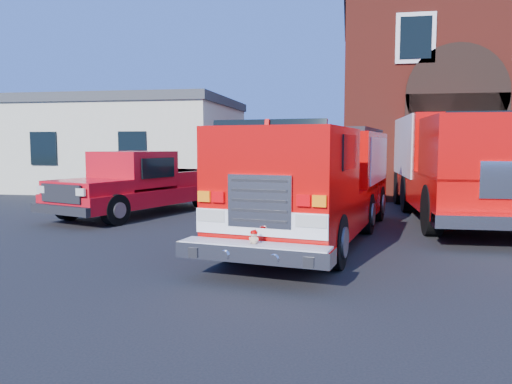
% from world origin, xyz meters
% --- Properties ---
extents(ground, '(100.00, 100.00, 0.00)m').
position_xyz_m(ground, '(0.00, 0.00, 0.00)').
color(ground, black).
rests_on(ground, ground).
extents(parking_stripe_far, '(0.12, 3.00, 0.01)m').
position_xyz_m(parking_stripe_far, '(6.50, 7.00, 0.00)').
color(parking_stripe_far, yellow).
rests_on(parking_stripe_far, ground).
extents(side_building, '(10.20, 8.20, 4.35)m').
position_xyz_m(side_building, '(-9.00, 13.00, 2.20)').
color(side_building, '#EBE5C8').
rests_on(side_building, ground).
extents(fire_engine, '(3.81, 8.76, 2.61)m').
position_xyz_m(fire_engine, '(1.01, 1.42, 1.35)').
color(fire_engine, black).
rests_on(fire_engine, ground).
extents(pickup_truck, '(4.07, 6.37, 1.96)m').
position_xyz_m(pickup_truck, '(-4.66, 4.27, 0.93)').
color(pickup_truck, black).
rests_on(pickup_truck, ground).
extents(secondary_truck, '(3.06, 9.46, 3.06)m').
position_xyz_m(secondary_truck, '(4.84, 5.33, 1.66)').
color(secondary_truck, black).
rests_on(secondary_truck, ground).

